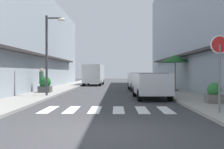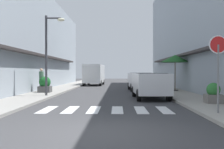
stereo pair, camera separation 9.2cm
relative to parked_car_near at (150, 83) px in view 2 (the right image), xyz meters
The scene contains 16 objects.
ground_plane 6.52m from the parked_car_near, 111.29° to the left, with size 82.26×82.26×0.00m, color #38383A.
sidewalk_left 9.17m from the parked_car_near, 138.74° to the left, with size 2.24×52.35×0.12m, color gray.
sidewalk_right 6.45m from the parked_car_near, 70.19° to the left, with size 2.24×52.35×0.12m, color #9E998E.
building_row_left 12.97m from the parked_car_near, 146.67° to the left, with size 5.50×35.65×8.48m.
building_row_right 10.21m from the parked_car_near, 49.98° to the left, with size 5.50×35.65×11.50m.
crosswalk 5.28m from the parked_car_near, 116.83° to the right, with size 5.20×2.20×0.01m.
parked_car_near is the anchor object (origin of this frame).
parked_car_mid 7.00m from the parked_car_near, 90.00° to the left, with size 1.94×4.19×1.47m.
delivery_van 16.63m from the parked_car_near, 105.85° to the left, with size 2.16×5.47×2.37m.
round_street_sign 6.53m from the parked_car_near, 75.44° to the right, with size 0.65×0.07×2.69m.
street_lamp 6.40m from the parked_car_near, behind, with size 1.19×0.28×4.81m.
cafe_umbrella 6.00m from the parked_car_near, 64.57° to the left, with size 2.21×2.21×2.70m.
planter_corner 4.03m from the parked_car_near, 51.45° to the right, with size 0.72×0.72×0.92m.
planter_midblock 7.70m from the parked_car_near, 153.98° to the left, with size 0.83×0.83×1.10m.
planter_far 10.59m from the parked_car_near, 81.22° to the left, with size 0.86×0.86×1.23m.
pedestrian_walking_near 8.32m from the parked_car_near, 151.62° to the left, with size 0.34×0.34×1.67m.
Camera 2 is at (0.48, -6.95, 1.54)m, focal length 44.73 mm.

